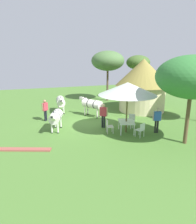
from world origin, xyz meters
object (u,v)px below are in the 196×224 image
Objects in this scene: zebra_nearest_camera at (92,104)px; zebra_by_umbrella at (56,117)px; thatched_hut at (143,83)px; zebra_toward_hut at (61,102)px; acacia_tree_behind_hut at (138,63)px; acacia_tree_left_background at (108,61)px; patio_chair_near_lawn at (141,129)px; guest_beside_umbrella at (103,113)px; patio_dining_table at (126,123)px; acacia_tree_right_background at (192,77)px; standing_watcher at (45,108)px; shade_umbrella at (128,89)px; guest_behind_table at (157,118)px; patio_chair_west_end at (109,125)px; patio_chair_east_end at (131,120)px.

zebra_nearest_camera reaches higher than zebra_by_umbrella.
thatched_hut reaches higher than zebra_toward_hut.
acacia_tree_left_background is at bearing -99.73° from acacia_tree_behind_hut.
zebra_toward_hut is (-1.65, -7.00, -1.54)m from thatched_hut.
acacia_tree_behind_hut reaches higher than patio_chair_near_lawn.
guest_beside_umbrella is at bearing 119.29° from zebra_toward_hut.
patio_dining_table is at bearing -111.18° from zebra_nearest_camera.
acacia_tree_right_background reaches higher than patio_chair_near_lawn.
standing_watcher is 0.31× the size of acacia_tree_left_background.
patio_chair_near_lawn is at bearing -109.04° from zebra_nearest_camera.
shade_umbrella is at bearing 90.00° from patio_dining_table.
patio_dining_table is 0.30× the size of acacia_tree_right_background.
patio_chair_west_end is at bearing -4.49° from guest_behind_table.
shade_umbrella reaches higher than patio_chair_west_end.
acacia_tree_behind_hut reaches higher than guest_beside_umbrella.
shade_umbrella is 0.74× the size of acacia_tree_right_background.
acacia_tree_left_background is (-0.56, -3.28, 0.20)m from acacia_tree_behind_hut.
zebra_by_umbrella is (2.53, -3.20, -0.07)m from zebra_nearest_camera.
thatched_hut is at bearing 141.05° from patio_dining_table.
acacia_tree_left_background is (-8.24, 3.38, 3.23)m from guest_beside_umbrella.
patio_chair_west_end is (-0.20, -1.15, -2.33)m from shade_umbrella.
thatched_hut is at bearing 142.02° from patio_chair_west_end.
standing_watcher is 11.83m from acacia_tree_behind_hut.
acacia_tree_behind_hut reaches higher than thatched_hut.
zebra_nearest_camera is (-4.23, -1.08, -1.84)m from shade_umbrella.
acacia_tree_right_background is at bearing 158.57° from patio_chair_east_end.
zebra_by_umbrella is at bearing 58.95° from standing_watcher.
zebra_toward_hut is at bearing -152.06° from patio_dining_table.
patio_dining_table is at bearing -8.60° from guest_behind_table.
guest_behind_table is 1.01× the size of standing_watcher.
zebra_toward_hut is (-2.11, 1.48, -0.03)m from standing_watcher.
acacia_tree_left_background reaches higher than patio_chair_east_end.
thatched_hut is 5.46m from acacia_tree_left_background.
standing_watcher reaches higher than zebra_by_umbrella.
guest_beside_umbrella is at bearing -22.30° from acacia_tree_left_background.
zebra_nearest_camera is (-4.92, -2.90, 0.02)m from guest_behind_table.
patio_chair_west_end is at bearing -99.95° from patio_dining_table.
patio_dining_table is at bearing 90.00° from patio_chair_near_lawn.
patio_chair_east_end is at bearing 55.99° from patio_chair_near_lawn.
guest_beside_umbrella reaches higher than patio_chair_west_end.
guest_behind_table is at bearing 7.00° from guest_beside_umbrella.
guest_beside_umbrella is 0.32× the size of acacia_tree_left_background.
standing_watcher is (-4.81, -6.60, -0.01)m from guest_behind_table.
thatched_hut is at bearing -84.30° from patio_chair_east_end.
thatched_hut is at bearing 16.08° from acacia_tree_left_background.
patio_dining_table is 0.87× the size of guest_beside_umbrella.
guest_beside_umbrella is at bearing -139.38° from patio_dining_table.
thatched_hut is 5.02m from acacia_tree_behind_hut.
patio_chair_east_end is 1.91m from guest_behind_table.
acacia_tree_left_background is (-10.23, 0.45, 3.25)m from guest_behind_table.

